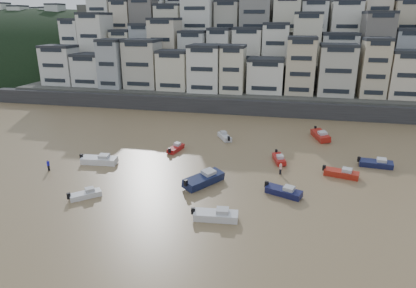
% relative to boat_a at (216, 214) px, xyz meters
% --- Properties ---
extents(sea_strip, '(340.00, 340.00, 0.00)m').
position_rel_boat_a_xyz_m(sea_strip, '(-120.21, 129.58, -0.75)').
color(sea_strip, '#3F495A').
rests_on(sea_strip, ground).
extents(harbor_wall, '(140.00, 3.00, 3.50)m').
position_rel_boat_a_xyz_m(harbor_wall, '(-0.21, 49.58, 1.00)').
color(harbor_wall, '#38383A').
rests_on(harbor_wall, ground).
extents(hillside, '(141.04, 66.00, 50.00)m').
position_rel_boat_a_xyz_m(hillside, '(4.52, 89.42, 12.25)').
color(hillside, '#4C4C47').
rests_on(hillside, ground).
extents(headland, '(216.00, 135.00, 53.33)m').
position_rel_boat_a_xyz_m(headland, '(-105.21, 119.57, -0.74)').
color(headland, black).
rests_on(headland, ground).
extents(boat_a, '(5.67, 2.30, 1.51)m').
position_rel_boat_a_xyz_m(boat_a, '(0.00, 0.00, 0.00)').
color(boat_a, silver).
rests_on(boat_a, ground).
extents(boat_b, '(5.44, 3.53, 1.41)m').
position_rel_boat_a_xyz_m(boat_b, '(7.39, 7.94, -0.05)').
color(boat_b, '#151843').
rests_on(boat_b, ground).
extents(boat_c, '(5.68, 7.08, 1.90)m').
position_rel_boat_a_xyz_m(boat_c, '(-3.49, 8.97, 0.19)').
color(boat_c, '#141D41').
rests_on(boat_c, ground).
extents(boat_d, '(5.51, 2.99, 1.43)m').
position_rel_boat_a_xyz_m(boat_d, '(15.42, 15.81, -0.04)').
color(boat_d, '#A52114').
rests_on(boat_d, ground).
extents(boat_e, '(2.71, 5.07, 1.32)m').
position_rel_boat_a_xyz_m(boat_e, '(6.36, 19.83, -0.10)').
color(boat_e, '#AB1915').
rests_on(boat_e, ground).
extents(boat_f, '(2.34, 4.74, 1.24)m').
position_rel_boat_a_xyz_m(boat_f, '(-11.30, 21.19, -0.13)').
color(boat_f, '#AB1515').
rests_on(boat_f, ground).
extents(boat_g, '(5.47, 2.26, 1.45)m').
position_rel_boat_a_xyz_m(boat_g, '(21.06, 20.83, -0.03)').
color(boat_g, '#161C45').
rests_on(boat_g, ground).
extents(boat_h, '(3.81, 5.12, 1.35)m').
position_rel_boat_a_xyz_m(boat_h, '(-4.16, 29.47, -0.08)').
color(boat_h, silver).
rests_on(boat_h, ground).
extents(boat_i, '(3.86, 6.95, 1.80)m').
position_rel_boat_a_xyz_m(boat_i, '(13.61, 33.56, 0.15)').
color(boat_i, '#9E1B13').
rests_on(boat_i, ground).
extents(boat_j, '(4.11, 3.91, 1.17)m').
position_rel_boat_a_xyz_m(boat_j, '(-17.39, 1.81, -0.17)').
color(boat_j, white).
rests_on(boat_j, ground).
extents(boat_k, '(6.30, 2.53, 1.68)m').
position_rel_boat_a_xyz_m(boat_k, '(-21.29, 12.84, 0.08)').
color(boat_k, white).
rests_on(boat_k, ground).
extents(person_blue, '(0.44, 0.44, 1.74)m').
position_rel_boat_a_xyz_m(person_blue, '(-27.46, 8.74, 0.12)').
color(person_blue, '#1A18B4').
rests_on(person_blue, ground).
extents(person_pink, '(0.44, 0.44, 1.74)m').
position_rel_boat_a_xyz_m(person_pink, '(6.74, 14.86, 0.12)').
color(person_pink, '#DDA39C').
rests_on(person_pink, ground).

